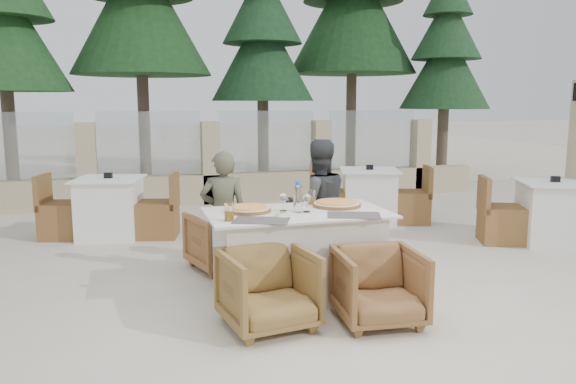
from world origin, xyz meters
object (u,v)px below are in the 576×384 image
object	(u,v)px
bg_table_b	(369,196)
wine_glass_near	(307,202)
armchair_near_left	(268,289)
diner_right	(318,207)
armchair_near_right	(379,287)
dining_table	(297,254)
olive_dish	(283,214)
diner_left	(224,215)
bg_table_c	(553,213)
water_bottle	(298,197)
pizza_right	(337,203)
armchair_far_left	(223,240)
bg_table_a	(110,208)
pizza_left	(248,209)
armchair_far_right	(302,240)
wine_glass_centre	(283,201)
beer_glass_right	(312,197)
beer_glass_left	(229,212)

from	to	relation	value
bg_table_b	wine_glass_near	bearing A→B (deg)	-105.51
armchair_near_left	diner_right	size ratio (longest dim) A/B	0.50
armchair_near_right	dining_table	bearing A→B (deg)	123.01
olive_dish	diner_left	world-z (taller)	diner_left
bg_table_c	bg_table_b	bearing A→B (deg)	155.09
water_bottle	wine_glass_near	size ratio (longest dim) A/B	1.49
pizza_right	diner_right	size ratio (longest dim) A/B	0.33
wine_glass_near	armchair_far_left	distance (m)	1.32
dining_table	water_bottle	distance (m)	0.52
bg_table_b	olive_dish	bearing A→B (deg)	-107.79
bg_table_a	pizza_left	bearing A→B (deg)	-51.28
pizza_right	bg_table_a	distance (m)	3.39
pizza_left	bg_table_b	xyz separation A→B (m)	(2.32, 2.57, -0.41)
armchair_far_right	bg_table_b	xyz separation A→B (m)	(1.59, 1.85, 0.10)
bg_table_c	armchair_far_left	bearing A→B (deg)	-159.11
olive_dish	pizza_right	bearing A→B (deg)	26.95
wine_glass_centre	beer_glass_right	size ratio (longest dim) A/B	1.32
olive_dish	bg_table_a	world-z (taller)	olive_dish
armchair_far_left	bg_table_b	distance (m)	2.94
wine_glass_near	bg_table_b	size ratio (longest dim) A/B	0.11
beer_glass_left	diner_left	world-z (taller)	diner_left
dining_table	water_bottle	world-z (taller)	water_bottle
olive_dish	armchair_near_left	size ratio (longest dim) A/B	0.16
armchair_far_left	armchair_near_left	xyz separation A→B (m)	(0.07, -1.65, 0.01)
diner_left	armchair_far_left	bearing A→B (deg)	-86.05
dining_table	armchair_far_right	distance (m)	0.91
beer_glass_left	bg_table_c	world-z (taller)	beer_glass_left
beer_glass_right	diner_left	xyz separation A→B (m)	(-0.78, 0.42, -0.21)
pizza_left	armchair_far_left	xyz separation A→B (m)	(-0.08, 0.89, -0.49)
water_bottle	beer_glass_right	xyz separation A→B (m)	(0.24, 0.32, -0.07)
water_bottle	armchair_far_left	distance (m)	1.29
dining_table	bg_table_c	bearing A→B (deg)	14.59
water_bottle	bg_table_c	size ratio (longest dim) A/B	0.17
diner_left	dining_table	bearing A→B (deg)	137.80
bg_table_c	water_bottle	bearing A→B (deg)	-143.10
beer_glass_right	bg_table_c	distance (m)	3.40
armchair_near_left	bg_table_b	xyz separation A→B (m)	(2.33, 3.34, 0.08)
diner_left	pizza_right	bearing A→B (deg)	160.20
wine_glass_near	pizza_right	bearing A→B (deg)	27.51
pizza_left	armchair_far_left	size ratio (longest dim) A/B	0.60
pizza_left	diner_left	size ratio (longest dim) A/B	0.32
pizza_left	olive_dish	bearing A→B (deg)	-49.64
wine_glass_near	wine_glass_centre	bearing A→B (deg)	153.24
armchair_near_right	diner_left	size ratio (longest dim) A/B	0.52
pizza_left	beer_glass_left	world-z (taller)	beer_glass_left
armchair_far_right	bg_table_a	size ratio (longest dim) A/B	0.38
water_bottle	armchair_far_right	world-z (taller)	water_bottle
water_bottle	bg_table_a	distance (m)	3.29
water_bottle	beer_glass_right	size ratio (longest dim) A/B	1.97
bg_table_a	bg_table_b	size ratio (longest dim) A/B	1.00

